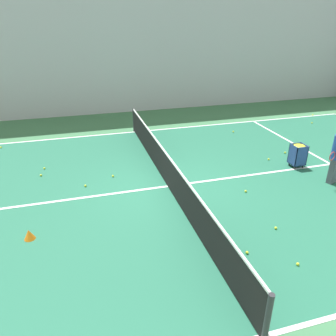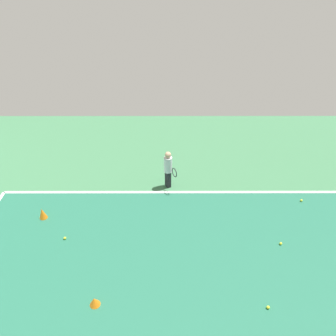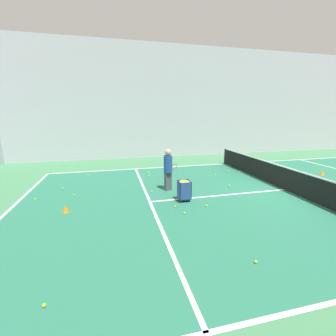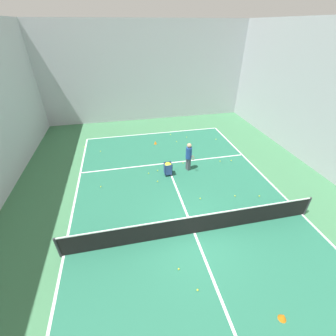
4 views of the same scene
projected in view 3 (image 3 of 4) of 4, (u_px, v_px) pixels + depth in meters
ground_plane at (284, 190)px, 10.01m from camera, size 33.00×33.00×0.00m
court_playing_area at (284, 190)px, 10.01m from camera, size 10.94×21.94×0.00m
line_baseline_far at (4, 215)px, 7.49m from camera, size 10.94×0.10×0.00m
line_sideline_right at (225, 164)px, 15.18m from camera, size 0.10×21.94×0.00m
line_service_far at (150, 202)px, 8.62m from camera, size 10.94×0.10×0.00m
line_centre_service at (284, 190)px, 10.01m from camera, size 0.10×12.07×0.00m
hall_enclosure_right at (206, 103)px, 17.62m from camera, size 0.15×29.30×8.21m
tennis_net at (285, 178)px, 9.89m from camera, size 11.24×0.10×1.04m
coach_at_net at (168, 167)px, 9.73m from camera, size 0.46×0.70×1.84m
ball_cart at (184, 187)px, 8.62m from camera, size 0.45×0.45×0.83m
training_cone_1 at (322, 173)px, 12.42m from camera, size 0.26×0.26×0.25m
training_cone_3 at (65, 209)px, 7.68m from camera, size 0.23×0.23×0.26m
tennis_ball_0 at (335, 195)px, 9.30m from camera, size 0.07×0.07×0.07m
tennis_ball_1 at (256, 262)px, 5.08m from camera, size 0.07×0.07×0.07m
tennis_ball_3 at (175, 207)px, 8.10m from camera, size 0.07×0.07×0.07m
tennis_ball_6 at (229, 186)px, 10.46m from camera, size 0.07×0.07×0.07m
tennis_ball_7 at (318, 166)px, 14.43m from camera, size 0.07×0.07×0.07m
tennis_ball_9 at (74, 195)px, 9.28m from camera, size 0.07×0.07×0.07m
tennis_ball_10 at (148, 172)px, 12.85m from camera, size 0.07×0.07×0.07m
tennis_ball_11 at (151, 191)px, 9.68m from camera, size 0.07×0.07×0.07m
tennis_ball_13 at (35, 199)px, 8.80m from camera, size 0.07×0.07×0.07m
tennis_ball_20 at (302, 160)px, 16.36m from camera, size 0.07×0.07×0.07m
tennis_ball_21 at (215, 175)px, 12.30m from camera, size 0.07×0.07×0.07m
tennis_ball_22 at (206, 206)px, 8.17m from camera, size 0.07×0.07×0.07m
tennis_ball_24 at (62, 188)px, 10.09m from camera, size 0.07×0.07×0.07m
tennis_ball_26 at (185, 213)px, 7.58m from camera, size 0.07×0.07×0.07m
tennis_ball_27 at (239, 171)px, 13.04m from camera, size 0.07×0.07×0.07m
tennis_ball_28 at (44, 305)px, 3.92m from camera, size 0.07×0.07×0.07m
tennis_ball_29 at (210, 169)px, 13.56m from camera, size 0.07×0.07×0.07m
tennis_ball_30 at (228, 171)px, 13.16m from camera, size 0.07×0.07×0.07m
tennis_ball_31 at (149, 176)px, 12.11m from camera, size 0.07×0.07×0.07m
tennis_ball_32 at (88, 175)px, 12.35m from camera, size 0.07×0.07×0.07m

